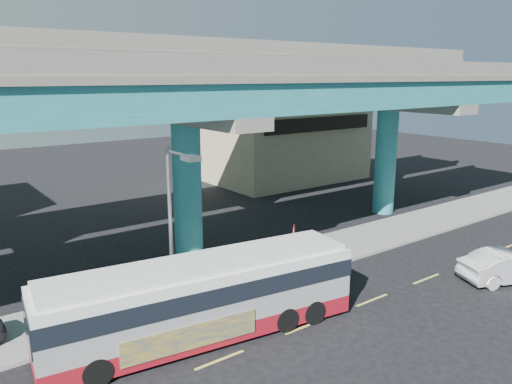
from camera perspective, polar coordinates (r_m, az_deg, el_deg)
ground at (r=20.78m, az=5.03°, el=-14.76°), size 120.00×120.00×0.00m
sidewalk at (r=24.71m, az=-3.58°, el=-9.82°), size 70.00×4.00×0.15m
lane_markings at (r=20.58m, az=5.60°, el=-15.05°), size 58.00×0.12×0.01m
viaduct at (r=25.86m, az=-8.34°, el=11.76°), size 52.00×12.40×11.70m
building_beige at (r=47.93m, az=3.00°, el=5.73°), size 14.00×10.23×7.00m
transit_bus at (r=19.10m, az=-6.05°, el=-11.76°), size 12.22×4.10×3.08m
sedan at (r=27.12m, az=26.91°, el=-7.55°), size 4.96×5.90×1.56m
street_lamp at (r=19.86m, az=-9.15°, el=-1.71°), size 0.50×2.29×6.88m
stop_sign at (r=24.92m, az=4.33°, el=-5.20°), size 0.55×0.52×2.41m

